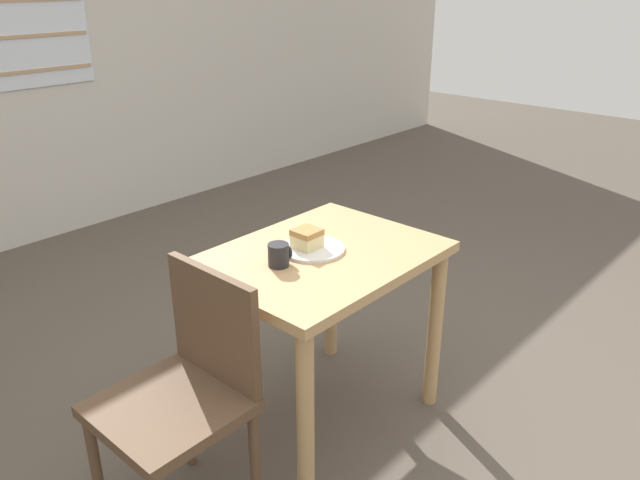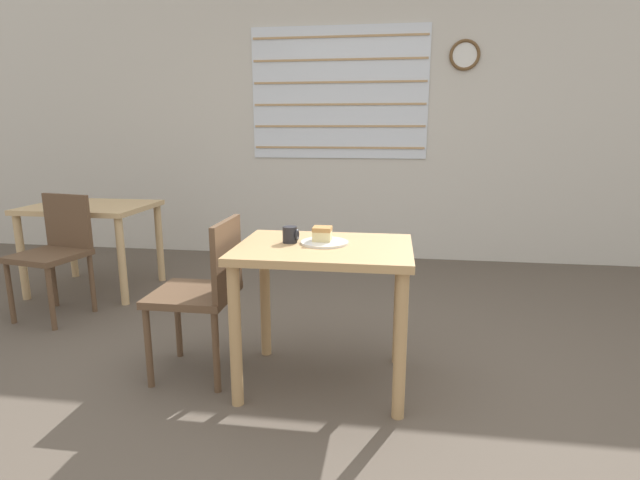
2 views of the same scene
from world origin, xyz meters
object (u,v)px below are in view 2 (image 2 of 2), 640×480
Objects in this scene: plate at (325,242)px; cake_slice at (322,234)px; chair_near_window at (205,289)px; coffee_mug at (291,235)px; dining_table_far at (91,219)px; dining_table_near at (324,271)px; chair_far_corner at (56,249)px.

cake_slice is at bearing 133.03° from plate.
chair_near_window reaches higher than plate.
chair_near_window is at bearing -175.53° from coffee_mug.
dining_table_far is at bearing 147.07° from coffee_mug.
plate is at bearing 95.83° from dining_table_near.
coffee_mug reaches higher than dining_table_far.
plate is at bearing 0.80° from coffee_mug.
plate is (0.65, 0.04, 0.27)m from chair_near_window.
coffee_mug is (-0.18, -0.00, 0.04)m from plate.
cake_slice is 0.17m from coffee_mug.
cake_slice is (-0.02, 0.05, 0.18)m from dining_table_near.
chair_near_window is 0.70m from plate.
chair_far_corner reaches higher than dining_table_far.
plate reaches higher than dining_table_near.
cake_slice is (-0.01, 0.01, 0.04)m from plate.
dining_table_near is 0.19m from cake_slice.
dining_table_far is 2.32m from coffee_mug.
cake_slice reaches higher than plate.
plate is at bearing -30.63° from dining_table_far.
coffee_mug is at bearing 168.91° from dining_table_near.
chair_near_window reaches higher than coffee_mug.
chair_near_window is 1.57m from chair_far_corner.
dining_table_near is 10.52× the size of coffee_mug.
chair_near_window is 0.56m from coffee_mug.
chair_far_corner is 3.54× the size of plate.
chair_far_corner is 9.20× the size of cake_slice.
plate is at bearing -7.61° from chair_far_corner.
plate reaches higher than dining_table_far.
dining_table_near is 1.01× the size of chair_far_corner.
cake_slice is at bearing 94.87° from chair_near_window.
cake_slice is (2.10, -1.24, 0.20)m from dining_table_far.
chair_far_corner is at bearing -82.67° from dining_table_far.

